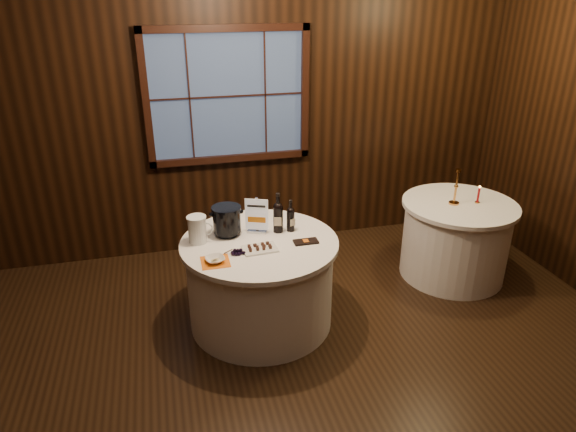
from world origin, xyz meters
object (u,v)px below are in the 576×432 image
object	(u,v)px
glass_pitcher	(197,229)
red_candle	(478,196)
chocolate_plate	(260,248)
port_bottle_right	(291,218)
cracker_bowl	(215,260)
brass_candlestick	(455,192)
chocolate_box	(306,242)
ice_bucket	(227,220)
sign_stand	(257,220)
side_table	(455,239)
grape_bunch	(238,251)
main_table	(260,282)
port_bottle_left	(278,215)

from	to	relation	value
glass_pitcher	red_candle	size ratio (longest dim) A/B	1.28
chocolate_plate	glass_pitcher	distance (m)	0.53
port_bottle_right	cracker_bowl	distance (m)	0.78
red_candle	glass_pitcher	bearing A→B (deg)	-176.55
red_candle	brass_candlestick	bearing A→B (deg)	171.51
port_bottle_right	chocolate_box	distance (m)	0.27
ice_bucket	brass_candlestick	world-z (taller)	brass_candlestick
sign_stand	brass_candlestick	size ratio (longest dim) A/B	0.90
side_table	brass_candlestick	bearing A→B (deg)	-177.38
chocolate_plate	brass_candlestick	size ratio (longest dim) A/B	0.80
sign_stand	ice_bucket	bearing A→B (deg)	-161.45
ice_bucket	grape_bunch	distance (m)	0.37
grape_bunch	chocolate_box	bearing A→B (deg)	4.93
ice_bucket	brass_candlestick	bearing A→B (deg)	3.16
ice_bucket	red_candle	bearing A→B (deg)	2.04
brass_candlestick	chocolate_plate	bearing A→B (deg)	-167.14
sign_stand	chocolate_box	xyz separation A→B (m)	(0.34, -0.29, -0.10)
main_table	side_table	size ratio (longest dim) A/B	1.19
sign_stand	port_bottle_right	world-z (taller)	sign_stand
port_bottle_right	chocolate_box	world-z (taller)	port_bottle_right
ice_bucket	red_candle	xyz separation A→B (m)	(2.39, 0.09, -0.06)
glass_pitcher	cracker_bowl	size ratio (longest dim) A/B	1.57
ice_bucket	red_candle	distance (m)	2.39
cracker_bowl	chocolate_box	bearing A→B (deg)	10.49
cracker_bowl	sign_stand	bearing A→B (deg)	46.29
cracker_bowl	brass_candlestick	xyz separation A→B (m)	(2.31, 0.56, 0.10)
sign_stand	chocolate_box	distance (m)	0.45
chocolate_plate	cracker_bowl	xyz separation A→B (m)	(-0.36, -0.11, 0.01)
side_table	port_bottle_right	distance (m)	1.79
port_bottle_right	chocolate_plate	distance (m)	0.43
port_bottle_left	cracker_bowl	size ratio (longest dim) A/B	2.41
chocolate_box	ice_bucket	bearing A→B (deg)	153.41
chocolate_box	brass_candlestick	xyz separation A→B (m)	(1.57, 0.42, 0.12)
ice_bucket	grape_bunch	bearing A→B (deg)	-85.38
main_table	ice_bucket	distance (m)	0.59
brass_candlestick	red_candle	world-z (taller)	brass_candlestick
main_table	brass_candlestick	world-z (taller)	brass_candlestick
main_table	chocolate_plate	bearing A→B (deg)	-99.99
chocolate_box	port_bottle_right	bearing A→B (deg)	104.95
side_table	grape_bunch	xyz separation A→B (m)	(-2.20, -0.47, 0.40)
brass_candlestick	grape_bunch	bearing A→B (deg)	-167.65
cracker_bowl	ice_bucket	bearing A→B (deg)	70.45
ice_bucket	chocolate_plate	distance (m)	0.40
port_bottle_left	ice_bucket	world-z (taller)	port_bottle_left
glass_pitcher	ice_bucket	bearing A→B (deg)	28.93
side_table	glass_pitcher	world-z (taller)	glass_pitcher
main_table	port_bottle_left	size ratio (longest dim) A/B	3.74
port_bottle_right	glass_pitcher	distance (m)	0.77
sign_stand	chocolate_plate	size ratio (longest dim) A/B	1.12
grape_bunch	red_candle	distance (m)	2.40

